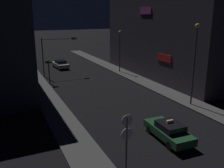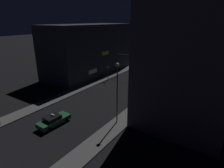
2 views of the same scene
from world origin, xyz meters
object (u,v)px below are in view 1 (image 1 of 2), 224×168
(far_car, at_px, (61,64))
(traffic_light_overhead, at_px, (56,48))
(taxi, at_px, (169,131))
(traffic_light_left_kerb, at_px, (49,67))
(street_lamp_far_block, at_px, (120,44))
(sign_pole_left, at_px, (126,148))
(street_lamp_near_block, at_px, (195,54))

(far_car, height_order, traffic_light_overhead, traffic_light_overhead)
(taxi, relative_size, traffic_light_left_kerb, 1.38)
(far_car, xyz_separation_m, traffic_light_overhead, (-1.77, -5.24, 3.51))
(traffic_light_left_kerb, xyz_separation_m, street_lamp_far_block, (11.78, 2.21, 2.21))
(sign_pole_left, bearing_deg, far_car, 82.20)
(taxi, height_order, street_lamp_far_block, street_lamp_far_block)
(traffic_light_overhead, relative_size, street_lamp_far_block, 0.89)
(taxi, xyz_separation_m, traffic_light_overhead, (-3.00, 24.11, 3.51))
(taxi, bearing_deg, traffic_light_left_kerb, 104.18)
(far_car, height_order, street_lamp_far_block, street_lamp_far_block)
(sign_pole_left, relative_size, street_lamp_near_block, 0.54)
(far_car, distance_m, traffic_light_overhead, 6.55)
(traffic_light_overhead, height_order, street_lamp_near_block, street_lamp_near_block)
(traffic_light_overhead, height_order, street_lamp_far_block, street_lamp_far_block)
(traffic_light_left_kerb, bearing_deg, sign_pole_left, -91.90)
(taxi, height_order, far_car, taxi)
(far_car, distance_m, street_lamp_far_block, 11.48)
(sign_pole_left, relative_size, street_lamp_far_block, 0.67)
(far_car, distance_m, sign_pole_left, 33.81)
(traffic_light_left_kerb, height_order, sign_pole_left, sign_pole_left)
(traffic_light_overhead, bearing_deg, traffic_light_left_kerb, -115.24)
(sign_pole_left, xyz_separation_m, street_lamp_near_block, (12.51, 9.22, 2.60))
(traffic_light_left_kerb, bearing_deg, taxi, -75.82)
(far_car, distance_m, street_lamp_near_block, 25.91)
(taxi, bearing_deg, street_lamp_far_block, 72.95)
(traffic_light_overhead, relative_size, sign_pole_left, 1.32)
(taxi, distance_m, far_car, 29.37)
(taxi, height_order, traffic_light_left_kerb, traffic_light_left_kerb)
(traffic_light_left_kerb, height_order, street_lamp_near_block, street_lamp_near_block)
(street_lamp_far_block, bearing_deg, traffic_light_overhead, 168.11)
(sign_pole_left, height_order, street_lamp_near_block, street_lamp_near_block)
(far_car, relative_size, traffic_light_left_kerb, 1.40)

